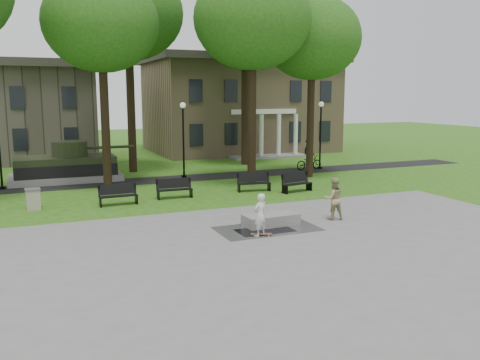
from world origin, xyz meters
The scene contains 23 objects.
ground centered at (0.00, 0.00, 0.00)m, with size 120.00×120.00×0.00m, color #295514.
plaza centered at (0.00, -5.00, 0.01)m, with size 22.00×16.00×0.02m, color gray.
footpath centered at (0.00, 12.00, 0.01)m, with size 44.00×2.60×0.01m, color black.
building_right centered at (10.00, 26.00, 4.34)m, with size 17.00×12.00×8.60m.
tree_1 centered at (-4.50, 10.50, 8.95)m, with size 6.20×6.20×11.63m.
tree_2 centered at (3.50, 8.50, 9.32)m, with size 6.60×6.60×12.16m.
tree_3 centered at (8.00, 9.50, 8.60)m, with size 6.00×6.00×11.19m.
tree_4 centered at (-2.00, 16.00, 10.39)m, with size 7.20×7.20×13.50m.
tree_5 centered at (6.50, 16.50, 9.67)m, with size 6.40×6.40×12.44m.
lamp_mid centered at (0.50, 12.30, 2.79)m, with size 0.36×0.36×4.73m.
lamp_right centered at (10.50, 12.30, 2.79)m, with size 0.36×0.36×4.73m.
tank_monument centered at (-6.46, 14.00, 0.86)m, with size 7.45×3.40×2.40m.
puddle centered at (-0.30, -1.28, 0.02)m, with size 2.20×1.20×0.00m, color black.
concrete_block centered at (0.27, -0.62, 0.24)m, with size 2.20×1.00×0.45m, color gray.
skateboard centered at (-0.74, -1.88, 0.06)m, with size 0.78×0.20×0.07m, color brown.
skateboarder centered at (-0.81, -1.89, 0.83)m, with size 0.59×0.39×1.61m, color silver.
friend_watching centered at (3.10, -0.78, 0.91)m, with size 0.86×0.67×1.77m, color tan.
cyclist centered at (9.57, 12.21, 0.90)m, with size 2.06×1.18×2.21m.
park_bench_0 centered at (-4.73, 5.69, 0.52)m, with size 1.81×0.57×1.00m.
park_bench_1 centered at (-1.82, 6.24, 0.52)m, with size 1.81×0.58×1.00m.
park_bench_2 centered at (2.67, 6.40, 0.52)m, with size 1.85×0.79×1.00m.
park_bench_3 centered at (4.74, 5.34, 0.52)m, with size 1.85×0.87×1.00m.
trash_bin centered at (-8.47, 6.27, 0.49)m, with size 0.70×0.70×0.96m.
Camera 1 is at (-8.56, -18.41, 5.20)m, focal length 38.00 mm.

